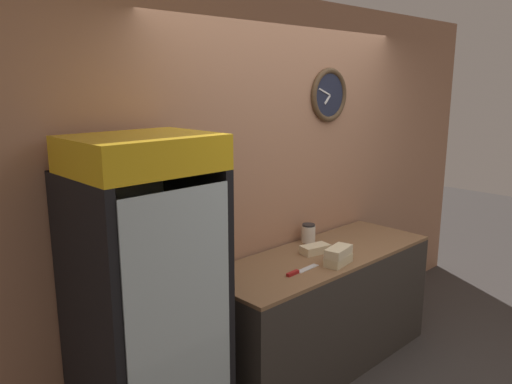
{
  "coord_description": "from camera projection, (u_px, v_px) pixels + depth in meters",
  "views": [
    {
      "loc": [
        -2.74,
        -1.28,
        2.1
      ],
      "look_at": [
        -0.7,
        0.85,
        1.45
      ],
      "focal_mm": 35.0,
      "sensor_mm": 36.0,
      "label": 1
    }
  ],
  "objects": [
    {
      "name": "beverage_cooler",
      "position": [
        142.0,
        291.0,
        2.68
      ],
      "size": [
        0.71,
        0.64,
        1.85
      ],
      "color": "black",
      "rests_on": "ground_plane"
    },
    {
      "name": "prep_counter",
      "position": [
        321.0,
        309.0,
        3.74
      ],
      "size": [
        1.9,
        0.67,
        0.87
      ],
      "color": "#332D28",
      "rests_on": "ground_plane"
    },
    {
      "name": "sandwich_stack_bottom",
      "position": [
        338.0,
        260.0,
        3.43
      ],
      "size": [
        0.24,
        0.15,
        0.06
      ],
      "color": "beige",
      "rests_on": "prep_counter"
    },
    {
      "name": "sandwich_stack_middle",
      "position": [
        339.0,
        252.0,
        3.42
      ],
      "size": [
        0.24,
        0.15,
        0.06
      ],
      "color": "beige",
      "rests_on": "sandwich_stack_bottom"
    },
    {
      "name": "chefs_knife",
      "position": [
        298.0,
        271.0,
        3.29
      ],
      "size": [
        0.31,
        0.05,
        0.02
      ],
      "color": "silver",
      "rests_on": "prep_counter"
    },
    {
      "name": "wall_back",
      "position": [
        285.0,
        182.0,
        3.81
      ],
      "size": [
        5.2,
        0.1,
        2.7
      ],
      "color": "#AD7A5B",
      "rests_on": "ground_plane"
    },
    {
      "name": "condiment_jar",
      "position": [
        308.0,
        233.0,
        3.9
      ],
      "size": [
        0.11,
        0.11,
        0.14
      ],
      "color": "silver",
      "rests_on": "prep_counter"
    },
    {
      "name": "sandwich_flat_left",
      "position": [
        315.0,
        249.0,
        3.66
      ],
      "size": [
        0.23,
        0.15,
        0.06
      ],
      "color": "beige",
      "rests_on": "prep_counter"
    }
  ]
}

